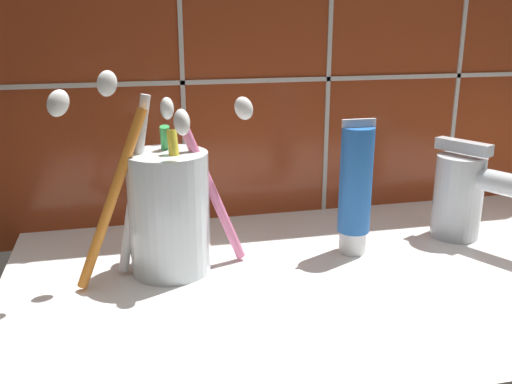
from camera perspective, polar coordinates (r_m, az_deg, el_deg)
name	(u,v)px	position (r cm, az deg, el deg)	size (l,w,h in cm)	color
sink_counter	(369,279)	(56.16, 11.25, -8.54)	(67.73, 36.45, 2.00)	white
tile_wall_backsplash	(314,28)	(67.84, 5.79, 16.04)	(77.73, 1.72, 47.54)	#933819
toothbrush_cup	(168,208)	(52.98, -8.79, -1.59)	(18.38, 10.22, 18.88)	silver
toothpaste_tube	(352,189)	(56.97, 9.60, 0.33)	(3.38, 3.22, 13.70)	white
sink_faucet	(467,193)	(64.32, 20.32, -0.10)	(7.59, 11.81, 10.59)	silver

